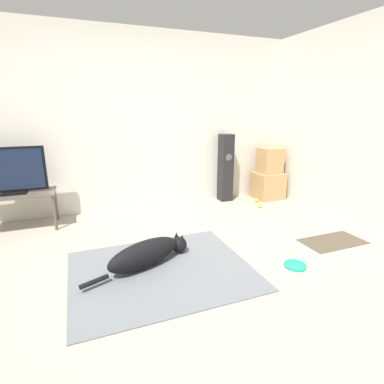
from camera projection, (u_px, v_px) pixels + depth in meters
name	position (u px, v px, depth m)	size (l,w,h in m)	color
ground_plane	(171.00, 275.00, 2.75)	(12.00, 12.00, 0.00)	#9E9384
wall_back	(125.00, 123.00, 4.29)	(8.00, 0.06, 2.55)	beige
area_rug	(162.00, 270.00, 2.82)	(1.65, 1.36, 0.01)	slate
dog	(148.00, 253.00, 2.87)	(1.09, 0.51, 0.26)	black
frisbee	(295.00, 265.00, 2.89)	(0.22, 0.22, 0.03)	#199E7A
cardboard_box_lower	(267.00, 185.00, 5.07)	(0.45, 0.44, 0.44)	tan
cardboard_box_upper	(270.00, 160.00, 4.97)	(0.34, 0.33, 0.41)	tan
floor_speaker	(226.00, 168.00, 4.86)	(0.20, 0.20, 1.08)	black
tv_stand	(15.00, 198.00, 3.69)	(0.92, 0.47, 0.47)	brown
tv	(11.00, 171.00, 3.61)	(0.78, 0.20, 0.57)	black
tennis_ball_by_boxes	(257.00, 200.00, 4.89)	(0.07, 0.07, 0.07)	#C6E033
tennis_ball_near_speaker	(260.00, 206.00, 4.60)	(0.07, 0.07, 0.07)	#C6E033
door_mat	(333.00, 241.00, 3.43)	(0.73, 0.39, 0.01)	#4C4233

